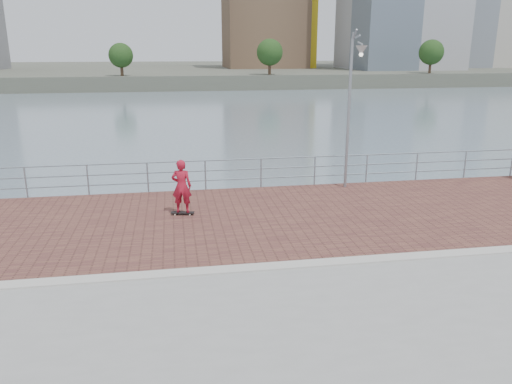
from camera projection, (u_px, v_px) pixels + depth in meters
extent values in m
plane|color=slate|center=(269.00, 342.00, 12.34)|extent=(400.00, 400.00, 0.00)
cube|color=brown|center=(247.00, 218.00, 15.19)|extent=(40.00, 6.80, 0.02)
cube|color=#B7B5AD|center=(270.00, 267.00, 11.78)|extent=(40.00, 0.40, 0.06)
cube|color=#4C5142|center=(178.00, 71.00, 128.03)|extent=(320.00, 95.00, 2.50)
cylinder|color=#8C9EA8|center=(26.00, 183.00, 17.12)|extent=(0.06, 0.06, 1.10)
cylinder|color=#8C9EA8|center=(88.00, 180.00, 17.45)|extent=(0.06, 0.06, 1.10)
cylinder|color=#8C9EA8|center=(148.00, 178.00, 17.77)|extent=(0.06, 0.06, 1.10)
cylinder|color=#8C9EA8|center=(205.00, 175.00, 18.10)|extent=(0.06, 0.06, 1.10)
cylinder|color=#8C9EA8|center=(261.00, 173.00, 18.43)|extent=(0.06, 0.06, 1.10)
cylinder|color=#8C9EA8|center=(315.00, 171.00, 18.75)|extent=(0.06, 0.06, 1.10)
cylinder|color=#8C9EA8|center=(366.00, 169.00, 19.08)|extent=(0.06, 0.06, 1.10)
cylinder|color=#8C9EA8|center=(416.00, 167.00, 19.41)|extent=(0.06, 0.06, 1.10)
cylinder|color=#8C9EA8|center=(465.00, 165.00, 19.73)|extent=(0.06, 0.06, 1.10)
cylinder|color=#8C9EA8|center=(512.00, 163.00, 20.06)|extent=(0.06, 0.06, 1.10)
cylinder|color=#8C9EA8|center=(233.00, 160.00, 18.11)|extent=(39.00, 0.05, 0.05)
cylinder|color=#8C9EA8|center=(233.00, 170.00, 18.22)|extent=(39.00, 0.05, 0.05)
cylinder|color=#8C9EA8|center=(233.00, 179.00, 18.32)|extent=(39.00, 0.05, 0.05)
cylinder|color=gray|center=(348.00, 116.00, 17.86)|extent=(0.11, 0.11, 5.33)
cylinder|color=gray|center=(357.00, 38.00, 16.70)|extent=(0.06, 0.89, 0.06)
cone|color=#B2B2AD|center=(362.00, 43.00, 16.33)|extent=(0.39, 0.39, 0.31)
cube|color=black|center=(183.00, 213.00, 15.47)|extent=(0.74, 0.31, 0.03)
cylinder|color=beige|center=(175.00, 214.00, 15.42)|extent=(0.06, 0.05, 0.06)
cylinder|color=beige|center=(190.00, 214.00, 15.42)|extent=(0.06, 0.05, 0.06)
cylinder|color=beige|center=(176.00, 213.00, 15.55)|extent=(0.06, 0.05, 0.06)
cylinder|color=beige|center=(190.00, 213.00, 15.54)|extent=(0.06, 0.05, 0.06)
imported|color=#AB162B|center=(182.00, 186.00, 15.24)|extent=(0.67, 0.50, 1.66)
cube|color=brown|center=(264.00, 11.00, 115.51)|extent=(18.00, 18.00, 25.29)
cylinder|color=#473323|center=(122.00, 66.00, 82.56)|extent=(0.50, 0.50, 3.10)
sphere|color=#193814|center=(121.00, 55.00, 82.07)|extent=(3.99, 3.99, 3.99)
cylinder|color=#473323|center=(270.00, 64.00, 86.48)|extent=(0.50, 0.50, 3.53)
sphere|color=#193814|center=(270.00, 52.00, 85.92)|extent=(4.53, 4.53, 4.53)
cylinder|color=#473323|center=(430.00, 64.00, 91.26)|extent=(0.50, 0.50, 3.50)
sphere|color=#193814|center=(431.00, 52.00, 90.71)|extent=(4.50, 4.50, 4.50)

